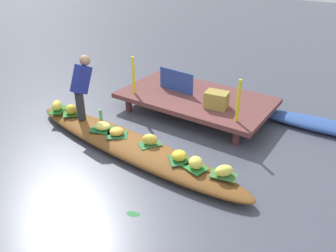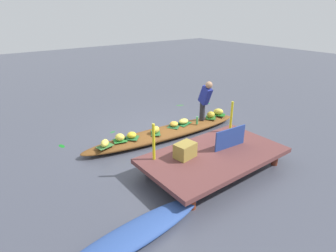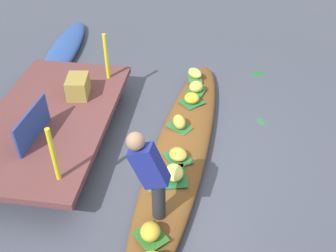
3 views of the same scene
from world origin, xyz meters
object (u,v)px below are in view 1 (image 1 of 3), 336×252
Objects in this scene: banana_bunch_2 at (179,155)px; market_banner at (176,81)px; vendor_person at (82,84)px; water_bottle at (101,115)px; produce_crate at (217,100)px; banana_bunch_4 at (57,106)px; banana_bunch_7 at (224,171)px; banana_bunch_0 at (71,109)px; moored_boat at (323,126)px; banana_bunch_6 at (103,126)px; banana_bunch_5 at (150,139)px; banana_bunch_1 at (196,163)px; vendor_boat at (129,145)px; banana_bunch_3 at (117,132)px.

market_banner is (-1.39, 2.08, 0.30)m from banana_bunch_2.
water_bottle is (0.35, 0.08, -0.58)m from vendor_person.
market_banner is at bearing 166.51° from produce_crate.
banana_bunch_4 reaches higher than banana_bunch_7.
banana_bunch_0 is at bearing 175.78° from banana_bunch_2.
banana_bunch_0 is 2.30m from market_banner.
banana_bunch_6 reaches higher than moored_boat.
vendor_person is at bearing 175.75° from banana_bunch_5.
moored_boat is 4.79m from vendor_person.
banana_bunch_6 is at bearing 177.16° from banana_bunch_1.
banana_bunch_4 is 3.83m from banana_bunch_7.
banana_bunch_2 is 0.91× the size of banana_bunch_5.
market_banner is (-2.16, 2.06, 0.30)m from banana_bunch_7.
banana_bunch_0 is 1.10× the size of water_bottle.
banana_bunch_5 is 1.34m from water_bottle.
banana_bunch_1 reaches higher than banana_bunch_7.
banana_bunch_0 is 1.03× the size of banana_bunch_2.
banana_bunch_4 reaches higher than banana_bunch_1.
vendor_person is 2.78× the size of produce_crate.
banana_bunch_2 is at bearing -4.22° from banana_bunch_0.
produce_crate is at bearing 107.76° from banana_bunch_1.
moored_boat is 5.38m from banana_bunch_4.
banana_bunch_7 is at bearing 7.82° from banana_bunch_1.
banana_bunch_0 reaches higher than banana_bunch_7.
produce_crate is at bearing 30.69° from banana_bunch_4.
banana_bunch_4 is at bearing -172.58° from vendor_person.
banana_bunch_4 is at bearing -126.51° from market_banner.
moored_boat is 6.26× the size of produce_crate.
banana_bunch_2 is 0.28× the size of market_banner.
banana_bunch_2 is 0.86× the size of banana_bunch_7.
banana_bunch_1 is 0.85× the size of banana_bunch_7.
vendor_person is at bearing -113.07° from market_banner.
vendor_boat is 15.96× the size of banana_bunch_6.
produce_crate reaches higher than banana_bunch_6.
banana_bunch_5 is (2.01, -0.07, -0.00)m from banana_bunch_0.
banana_bunch_4 is 1.08× the size of banana_bunch_7.
banana_bunch_4 reaches higher than banana_bunch_6.
vendor_boat is at bearing -76.81° from market_banner.
market_banner is (-3.00, -0.73, 0.54)m from moored_boat.
banana_bunch_6 is 0.69× the size of produce_crate.
banana_bunch_0 is at bearing -171.66° from vendor_person.
banana_bunch_1 is 3.38m from banana_bunch_4.
vendor_boat reaches higher than moored_boat.
banana_bunch_5 is 0.61× the size of produce_crate.
banana_bunch_3 is at bearing 179.25° from banana_bunch_7.
banana_bunch_1 is 2.03m from banana_bunch_6.
banana_bunch_2 is at bearing -178.44° from banana_bunch_7.
banana_bunch_0 is 0.93× the size of banana_bunch_5.
banana_bunch_5 is at bearing 6.18° from banana_bunch_3.
banana_bunch_0 is at bearing 177.06° from banana_bunch_7.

